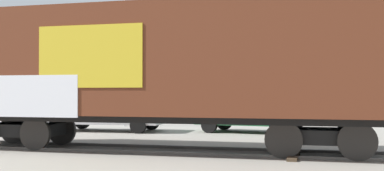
% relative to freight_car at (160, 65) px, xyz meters
% --- Properties ---
extents(ground_plane, '(260.00, 260.00, 0.00)m').
position_rel_freight_car_xyz_m(ground_plane, '(-0.54, 0.00, -2.37)').
color(ground_plane, gray).
extents(track, '(60.01, 4.42, 0.08)m').
position_rel_freight_car_xyz_m(track, '(-1.92, 0.09, -2.33)').
color(track, '#4C4742').
rests_on(track, ground_plane).
extents(freight_car, '(13.15, 3.48, 4.14)m').
position_rel_freight_car_xyz_m(freight_car, '(0.00, 0.00, 0.00)').
color(freight_car, '#5B2B19').
rests_on(freight_car, ground_plane).
extents(hillside, '(130.26, 32.53, 13.12)m').
position_rel_freight_car_xyz_m(hillside, '(-0.58, 64.93, 1.78)').
color(hillside, silver).
rests_on(hillside, ground_plane).
extents(parked_car_silver, '(4.68, 2.03, 1.68)m').
position_rel_freight_car_xyz_m(parked_car_silver, '(-4.05, 6.27, -1.51)').
color(parked_car_silver, '#B7BABF').
rests_on(parked_car_silver, ground_plane).
extents(parked_car_green, '(4.36, 2.62, 1.63)m').
position_rel_freight_car_xyz_m(parked_car_green, '(1.77, 6.85, -1.55)').
color(parked_car_green, '#1E5933').
rests_on(parked_car_green, ground_plane).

